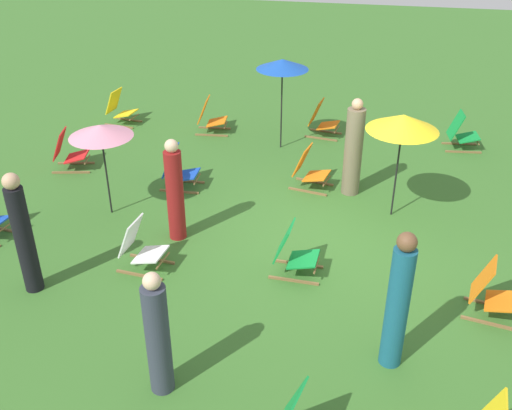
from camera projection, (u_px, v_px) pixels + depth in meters
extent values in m
plane|color=#386B28|center=(327.00, 238.00, 9.77)|extent=(40.00, 40.00, 0.00)
cube|color=olive|center=(0.00, 228.00, 10.01)|extent=(0.14, 0.76, 0.04)
cylinder|color=olive|center=(3.00, 229.00, 9.66)|extent=(0.44, 0.09, 0.03)
cube|color=olive|center=(463.00, 152.00, 12.73)|extent=(0.12, 0.76, 0.04)
cube|color=olive|center=(459.00, 144.00, 13.11)|extent=(0.12, 0.76, 0.04)
cube|color=#148C38|center=(468.00, 137.00, 12.79)|extent=(0.53, 0.48, 0.13)
cube|color=#148C38|center=(456.00, 125.00, 12.67)|extent=(0.50, 0.30, 0.57)
cylinder|color=olive|center=(477.00, 141.00, 12.81)|extent=(0.44, 0.08, 0.03)
cube|color=olive|center=(307.00, 192.00, 11.16)|extent=(0.19, 0.75, 0.04)
cube|color=olive|center=(315.00, 182.00, 11.51)|extent=(0.19, 0.75, 0.04)
cube|color=orange|center=(317.00, 176.00, 11.18)|extent=(0.56, 0.52, 0.13)
cube|color=orange|center=(302.00, 160.00, 11.14)|extent=(0.52, 0.34, 0.57)
cylinder|color=olive|center=(327.00, 181.00, 11.14)|extent=(0.44, 0.11, 0.03)
cube|color=olive|center=(119.00, 126.00, 14.02)|extent=(0.14, 0.76, 0.04)
cube|color=olive|center=(128.00, 120.00, 14.38)|extent=(0.14, 0.76, 0.04)
cube|color=yellow|center=(126.00, 113.00, 14.04)|extent=(0.53, 0.49, 0.13)
cube|color=yellow|center=(114.00, 101.00, 13.99)|extent=(0.51, 0.31, 0.57)
cylinder|color=olive|center=(134.00, 117.00, 14.02)|extent=(0.44, 0.09, 0.03)
cube|color=#148C38|center=(289.00, 409.00, 5.99)|extent=(0.52, 0.34, 0.57)
cube|color=olive|center=(293.00, 281.00, 8.74)|extent=(0.07, 0.76, 0.04)
cube|color=olive|center=(299.00, 264.00, 9.11)|extent=(0.07, 0.76, 0.04)
cube|color=#148C38|center=(303.00, 259.00, 8.78)|extent=(0.50, 0.45, 0.13)
cube|color=#148C38|center=(284.00, 241.00, 8.71)|extent=(0.49, 0.27, 0.57)
cylinder|color=olive|center=(316.00, 265.00, 8.77)|extent=(0.44, 0.05, 0.03)
cube|color=olive|center=(321.00, 138.00, 13.37)|extent=(0.15, 0.76, 0.04)
cube|color=olive|center=(326.00, 131.00, 13.73)|extent=(0.15, 0.76, 0.04)
cube|color=orange|center=(328.00, 125.00, 13.40)|extent=(0.54, 0.50, 0.13)
cube|color=orange|center=(316.00, 112.00, 13.35)|extent=(0.51, 0.32, 0.57)
cylinder|color=olive|center=(337.00, 129.00, 13.37)|extent=(0.44, 0.10, 0.03)
cube|color=olive|center=(139.00, 275.00, 8.86)|extent=(0.11, 0.76, 0.04)
cube|color=olive|center=(152.00, 259.00, 9.22)|extent=(0.11, 0.76, 0.04)
cube|color=white|center=(150.00, 254.00, 8.89)|extent=(0.52, 0.48, 0.13)
cube|color=white|center=(131.00, 236.00, 8.83)|extent=(0.50, 0.29, 0.57)
cylinder|color=olive|center=(163.00, 261.00, 8.87)|extent=(0.44, 0.07, 0.03)
cube|color=olive|center=(211.00, 135.00, 13.53)|extent=(0.11, 0.76, 0.04)
cube|color=olive|center=(215.00, 128.00, 13.92)|extent=(0.11, 0.76, 0.04)
cube|color=orange|center=(217.00, 122.00, 13.59)|extent=(0.52, 0.48, 0.13)
cube|color=orange|center=(204.00, 110.00, 13.48)|extent=(0.50, 0.29, 0.57)
cylinder|color=olive|center=(226.00, 125.00, 13.61)|extent=(0.44, 0.07, 0.03)
cube|color=olive|center=(490.00, 324.00, 7.91)|extent=(0.18, 0.75, 0.04)
cube|color=olive|center=(492.00, 304.00, 8.26)|extent=(0.18, 0.75, 0.04)
cube|color=orange|center=(503.00, 301.00, 7.92)|extent=(0.55, 0.52, 0.13)
cube|color=orange|center=(483.00, 279.00, 7.89)|extent=(0.52, 0.33, 0.57)
cube|color=olive|center=(179.00, 192.00, 11.16)|extent=(0.06, 0.76, 0.04)
cube|color=olive|center=(186.00, 181.00, 11.54)|extent=(0.06, 0.76, 0.04)
cube|color=#1947B7|center=(187.00, 175.00, 11.21)|extent=(0.49, 0.45, 0.13)
cube|color=#1947B7|center=(170.00, 160.00, 11.12)|extent=(0.49, 0.26, 0.57)
cylinder|color=olive|center=(197.00, 179.00, 11.21)|extent=(0.44, 0.04, 0.03)
cube|color=olive|center=(71.00, 172.00, 11.87)|extent=(0.20, 0.75, 0.04)
cube|color=olive|center=(76.00, 163.00, 12.25)|extent=(0.20, 0.75, 0.04)
cube|color=red|center=(77.00, 156.00, 11.93)|extent=(0.56, 0.53, 0.13)
cube|color=red|center=(60.00, 144.00, 11.79)|extent=(0.52, 0.35, 0.57)
cylinder|color=olive|center=(87.00, 159.00, 11.97)|extent=(0.44, 0.13, 0.03)
cylinder|color=black|center=(106.00, 171.00, 10.11)|extent=(0.03, 0.03, 1.64)
cone|color=pink|center=(101.00, 131.00, 9.75)|extent=(1.07, 1.07, 0.21)
cylinder|color=black|center=(397.00, 167.00, 10.00)|extent=(0.03, 0.03, 1.84)
cone|color=yellow|center=(403.00, 122.00, 9.60)|extent=(1.20, 1.20, 0.27)
cylinder|color=black|center=(282.00, 105.00, 12.52)|extent=(0.03, 0.03, 1.94)
cone|color=#194CB2|center=(282.00, 64.00, 12.08)|extent=(1.08, 1.08, 0.21)
cylinder|color=#72664C|center=(353.00, 152.00, 10.77)|extent=(0.47, 0.47, 1.66)
sphere|color=tan|center=(357.00, 104.00, 10.32)|extent=(0.20, 0.20, 0.20)
cylinder|color=#195972|center=(397.00, 309.00, 6.92)|extent=(0.38, 0.38, 1.66)
sphere|color=brown|center=(407.00, 242.00, 6.46)|extent=(0.23, 0.23, 0.23)
cylinder|color=#333847|center=(158.00, 340.00, 6.60)|extent=(0.40, 0.40, 1.46)
sphere|color=beige|center=(152.00, 281.00, 6.20)|extent=(0.20, 0.20, 0.20)
cylinder|color=maroon|center=(175.00, 196.00, 9.45)|extent=(0.32, 0.32, 1.55)
sphere|color=beige|center=(171.00, 146.00, 9.02)|extent=(0.21, 0.21, 0.21)
cylinder|color=black|center=(24.00, 241.00, 8.21)|extent=(0.34, 0.34, 1.65)
sphere|color=tan|center=(11.00, 181.00, 7.75)|extent=(0.23, 0.23, 0.23)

